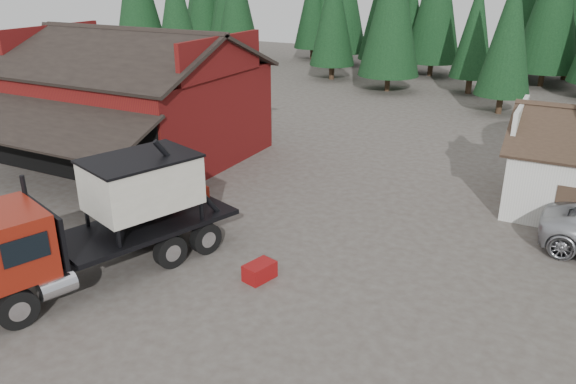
% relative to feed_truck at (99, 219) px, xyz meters
% --- Properties ---
extents(ground, '(120.00, 120.00, 0.00)m').
position_rel_feed_truck_xyz_m(ground, '(2.62, 1.26, -2.14)').
color(ground, '#484039').
rests_on(ground, ground).
extents(red_barn, '(12.80, 13.63, 7.18)m').
position_rel_feed_truck_xyz_m(red_barn, '(-8.38, 11.16, 0.55)').
color(red_barn, '#621610').
rests_on(red_barn, ground).
extents(conifer_backdrop, '(76.00, 16.00, 16.00)m').
position_rel_feed_truck_xyz_m(conifer_backdrop, '(2.62, 43.26, -2.14)').
color(conifer_backdrop, black).
rests_on(conifer_backdrop, ground).
extents(near_pine_a, '(4.40, 4.40, 11.40)m').
position_rel_feed_truck_xyz_m(near_pine_a, '(-19.38, 29.26, 4.25)').
color(near_pine_a, '#382619').
rests_on(near_pine_a, ground).
extents(near_pine_b, '(3.96, 3.96, 10.40)m').
position_rel_feed_truck_xyz_m(near_pine_b, '(8.62, 31.26, 3.74)').
color(near_pine_b, '#382619').
rests_on(near_pine_b, ground).
extents(near_pine_d, '(5.28, 5.28, 13.40)m').
position_rel_feed_truck_xyz_m(near_pine_d, '(-1.38, 35.26, 5.25)').
color(near_pine_d, '#382619').
rests_on(near_pine_d, ground).
extents(feed_truck, '(5.82, 10.49, 4.59)m').
position_rel_feed_truck_xyz_m(feed_truck, '(0.00, 0.00, 0.00)').
color(feed_truck, black).
rests_on(feed_truck, ground).
extents(equip_box, '(0.96, 1.24, 0.60)m').
position_rel_feed_truck_xyz_m(equip_box, '(5.02, 2.24, -1.84)').
color(equip_box, maroon).
rests_on(equip_box, ground).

